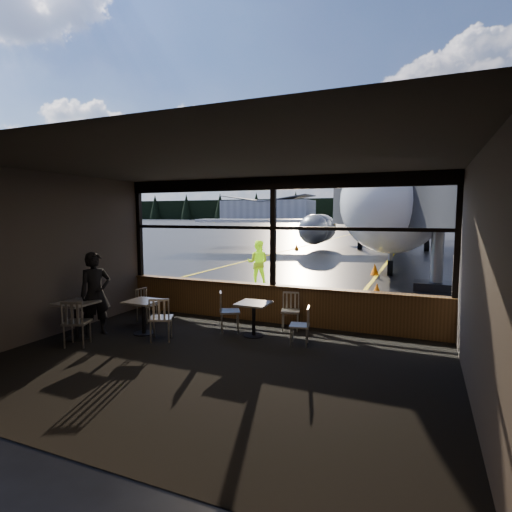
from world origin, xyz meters
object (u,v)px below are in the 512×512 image
Objects in this scene: cafe_table_left at (77,321)px; chair_near_w at (230,312)px; chair_near_n at (290,312)px; passenger at (95,294)px; jet_bridge at (434,225)px; chair_near_e at (299,326)px; cafe_table_mid at (144,317)px; cone_wing at (297,247)px; chair_mid_w at (147,305)px; cone_extra at (377,290)px; ground_crew at (258,263)px; cone_nose at (375,269)px; cafe_table_near at (254,319)px; chair_mid_s at (161,319)px; airliner at (395,172)px; chair_left_s at (77,323)px.

chair_near_w reaches higher than cafe_table_left.
chair_near_n is 0.47× the size of passenger.
jet_bridge is 13.14× the size of chair_near_e.
cafe_table_mid is 21.93m from cone_wing.
cone_extra is (4.84, 5.41, -0.20)m from chair_mid_w.
ground_crew is 5.69m from cone_nose.
cafe_table_near is 1.55× the size of cone_wing.
chair_mid_s is at bearing 96.01° from chair_near_e.
cone_nose is (0.80, 9.45, -0.17)m from chair_near_n.
airliner is at bearing 92.51° from cone_extra.
chair_near_n is (-0.63, -22.02, -5.23)m from airliner.
chair_near_w is 21.39m from cone_wing.
chair_near_n is (3.94, 2.37, 0.03)m from cafe_table_left.
cone_nose is (4.58, 11.43, -0.65)m from passenger.
cafe_table_near is 0.89× the size of chair_mid_w.
chair_near_w reaches higher than cone_extra.
cafe_table_mid is at bearing -108.49° from cone_nose.
cone_wing is (-6.68, -1.85, -5.42)m from airliner.
chair_near_e is 0.87× the size of chair_near_w.
chair_mid_w is at bearing 62.56° from chair_left_s.
chair_near_e is 4.44m from passenger.
jet_bridge reaches higher than cafe_table_left.
passenger reaches higher than chair_near_n.
cafe_table_left is at bearing -87.44° from chair_near_w.
cone_nose is (2.00, 10.12, -0.21)m from chair_near_w.
airliner is 46.23× the size of chair_near_e.
ground_crew is at bearing 167.42° from chair_near_w.
chair_near_e is 0.93× the size of chair_near_n.
jet_bridge is 12.26× the size of chair_near_n.
cafe_table_left is at bearing 16.40° from chair_near_n.
chair_near_e is 10.40m from cone_nose.
cafe_table_near is 0.86× the size of chair_near_n.
chair_near_w is (1.68, 0.87, 0.09)m from cafe_table_mid.
chair_near_n is (0.59, 0.75, 0.06)m from cafe_table_near.
cafe_table_mid is at bearing 42.52° from chair_mid_w.
cafe_table_near is 0.93× the size of cafe_table_left.
jet_bridge reaches higher than chair_mid_s.
cone_nose is (0.30, 10.40, -0.15)m from chair_near_e.
cafe_table_left reaches higher than cafe_table_near.
cone_wing is (-3.81, 21.94, -0.23)m from chair_mid_s.
chair_near_w reaches higher than chair_near_n.
chair_left_s is at bearing 102.52° from chair_near_e.
chair_mid_w is 1.63× the size of cone_nose.
cone_wing is at bearing 72.26° from chair_left_s.
chair_near_e is at bearing 51.26° from chair_near_w.
cafe_table_near is at bearing 5.40° from chair_mid_s.
cafe_table_mid is 0.94× the size of chair_near_e.
cone_wing is (-6.05, 20.17, -0.19)m from chair_near_n.
cafe_table_near is 2.42m from cafe_table_mid.
ground_crew is (-5.98, -0.73, -1.46)m from jet_bridge.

